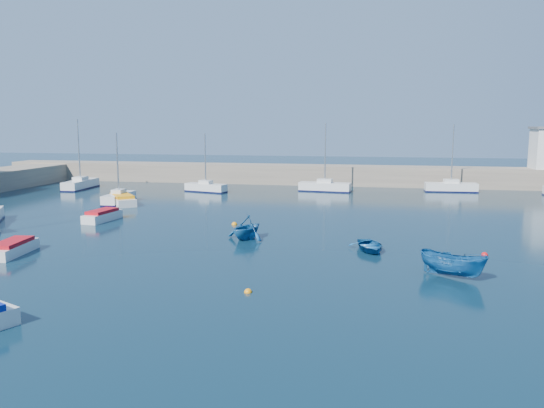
% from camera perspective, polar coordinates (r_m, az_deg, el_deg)
% --- Properties ---
extents(ground, '(220.00, 220.00, 0.00)m').
position_cam_1_polar(ground, '(28.31, -0.45, -8.28)').
color(ground, '#0C2434').
rests_on(ground, ground).
extents(back_wall, '(96.00, 4.50, 2.60)m').
position_cam_1_polar(back_wall, '(73.07, 6.75, 3.11)').
color(back_wall, gray).
rests_on(back_wall, ground).
extents(sailboat_3, '(1.77, 5.53, 7.31)m').
position_cam_1_polar(sailboat_3, '(57.88, -16.13, 0.67)').
color(sailboat_3, silver).
rests_on(sailboat_3, ground).
extents(sailboat_4, '(2.28, 6.81, 8.83)m').
position_cam_1_polar(sailboat_4, '(72.12, -19.89, 2.04)').
color(sailboat_4, silver).
rests_on(sailboat_4, ground).
extents(sailboat_5, '(5.50, 2.83, 7.10)m').
position_cam_1_polar(sailboat_5, '(65.25, -7.13, 1.80)').
color(sailboat_5, silver).
rests_on(sailboat_5, ground).
extents(sailboat_6, '(6.44, 2.44, 8.32)m').
position_cam_1_polar(sailboat_6, '(65.56, 5.69, 1.89)').
color(sailboat_6, silver).
rests_on(sailboat_6, ground).
extents(sailboat_7, '(6.25, 2.08, 8.18)m').
position_cam_1_polar(sailboat_7, '(68.47, 18.68, 1.77)').
color(sailboat_7, silver).
rests_on(sailboat_7, ground).
extents(motorboat_0, '(1.92, 4.23, 0.91)m').
position_cam_1_polar(motorboat_0, '(37.56, -26.13, -4.26)').
color(motorboat_0, silver).
rests_on(motorboat_0, ground).
extents(motorboat_1, '(1.85, 4.13, 0.98)m').
position_cam_1_polar(motorboat_1, '(47.62, -17.78, -1.19)').
color(motorboat_1, silver).
rests_on(motorboat_1, ground).
extents(motorboat_2, '(4.64, 5.16, 1.06)m').
position_cam_1_polar(motorboat_2, '(56.72, -15.82, 0.45)').
color(motorboat_2, silver).
rests_on(motorboat_2, ground).
extents(dinghy_center, '(3.11, 3.74, 0.67)m').
position_cam_1_polar(dinghy_center, '(35.32, 10.44, -4.44)').
color(dinghy_center, '#14518B').
rests_on(dinghy_center, ground).
extents(dinghy_left, '(3.82, 4.08, 1.72)m').
position_cam_1_polar(dinghy_left, '(38.17, -2.75, -2.52)').
color(dinghy_left, '#14518B').
rests_on(dinghy_left, ground).
extents(dinghy_right, '(3.93, 3.03, 1.44)m').
position_cam_1_polar(dinghy_right, '(30.37, 18.87, -6.17)').
color(dinghy_right, '#14518B').
rests_on(dinghy_right, ground).
extents(buoy_0, '(0.40, 0.40, 0.40)m').
position_cam_1_polar(buoy_0, '(26.50, -2.59, -9.48)').
color(buoy_0, orange).
rests_on(buoy_0, ground).
extents(buoy_1, '(0.42, 0.42, 0.42)m').
position_cam_1_polar(buoy_1, '(36.23, 21.89, -5.14)').
color(buoy_1, red).
rests_on(buoy_1, ground).
extents(buoy_3, '(0.47, 0.47, 0.47)m').
position_cam_1_polar(buoy_3, '(43.80, -4.06, -2.24)').
color(buoy_3, orange).
rests_on(buoy_3, ground).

